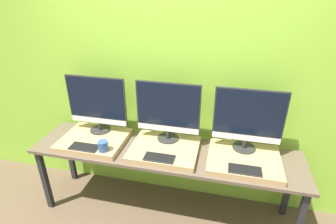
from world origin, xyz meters
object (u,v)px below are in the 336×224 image
keyboard_left (84,147)px  monitor_right (248,118)px  monitor_left (97,103)px  monitor_center (168,110)px  keyboard_right (245,170)px  keyboard_center (159,158)px  mug (103,146)px

keyboard_left → monitor_right: bearing=12.9°
monitor_left → monitor_right: (1.44, 0.00, 0.00)m
monitor_right → monitor_center: bearing=180.0°
monitor_right → keyboard_right: bearing=-90.0°
monitor_center → keyboard_left: bearing=-155.3°
monitor_center → monitor_right: (0.72, 0.00, 0.00)m
monitor_center → keyboard_right: 0.85m
monitor_right → keyboard_center: bearing=-155.3°
monitor_left → mug: size_ratio=6.25×
monitor_right → keyboard_right: (-0.00, -0.33, -0.30)m
keyboard_center → mug: bearing=-180.0°
keyboard_center → monitor_right: bearing=24.7°
keyboard_left → keyboard_right: 1.44m
keyboard_left → monitor_center: monitor_center is taller
keyboard_right → keyboard_center: bearing=180.0°
monitor_center → keyboard_right: (0.72, -0.33, -0.30)m
mug → keyboard_center: 0.53m
monitor_right → mug: bearing=-165.1°
monitor_center → keyboard_center: bearing=-90.0°
keyboard_left → mug: bearing=-0.0°
monitor_center → mug: bearing=-147.8°
monitor_center → keyboard_right: bearing=-24.7°
keyboard_left → keyboard_right: same height
mug → keyboard_left: bearing=180.0°
mug → monitor_center: 0.67m
monitor_center → monitor_left: bearing=180.0°
monitor_left → keyboard_right: bearing=-12.9°
monitor_center → keyboard_center: monitor_center is taller
keyboard_left → monitor_center: size_ratio=0.44×
monitor_left → keyboard_center: monitor_left is taller
keyboard_center → keyboard_right: same height
monitor_right → keyboard_right: 0.45m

